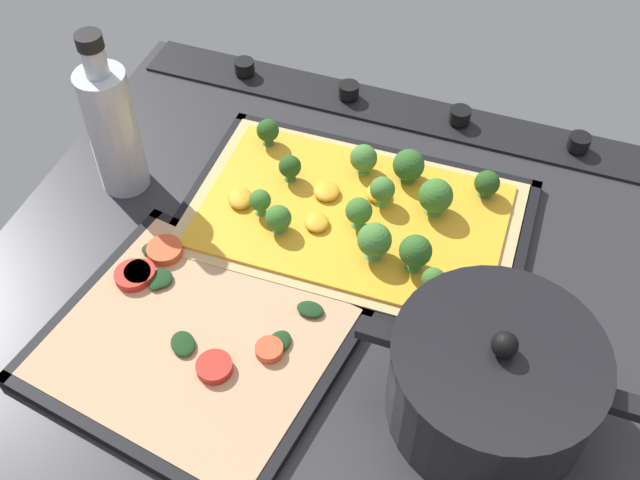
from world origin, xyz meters
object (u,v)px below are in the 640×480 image
Objects in this scene: broccoli_pizza at (360,213)px; veggie_pizza_back at (192,337)px; baking_tray_front at (353,223)px; cooking_pot at (492,382)px; baking_tray_back at (194,346)px; oil_bottle at (112,127)px.

veggie_pizza_back is (11.23, 21.53, -0.95)cm from broccoli_pizza.
cooking_pot is (-19.49, 18.57, 4.83)cm from baking_tray_front.
baking_tray_back is at bearing 64.96° from baking_tray_front.
baking_tray_front is at bearing -115.04° from baking_tray_back.
cooking_pot is (-29.67, -3.23, 4.82)cm from baking_tray_back.
veggie_pizza_back is at bearing 4.99° from cooking_pot.
veggie_pizza_back is at bearing 62.44° from broccoli_pizza.
baking_tray_front is 30.11cm from oil_bottle.
baking_tray_back is 1.25× the size of cooking_pot.
baking_tray_front is 1.06× the size of broccoli_pizza.
veggie_pizza_back is (0.45, -0.60, 0.70)cm from baking_tray_back.
oil_bottle reaches higher than cooking_pot.
veggie_pizza_back is at bearing 63.37° from baking_tray_front.
baking_tray_front is at bearing -116.63° from veggie_pizza_back.
cooking_pot is (-18.88, 18.90, 3.17)cm from broccoli_pizza.
broccoli_pizza reaches higher than veggie_pizza_back.
baking_tray_back is 1.09× the size of veggie_pizza_back.
broccoli_pizza is at bearing -174.27° from oil_bottle.
cooking_pot is 1.23× the size of oil_bottle.
baking_tray_front is at bearing 28.71° from broccoli_pizza.
broccoli_pizza is at bearing -45.03° from cooking_pot.
baking_tray_front and baking_tray_back have the same top height.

